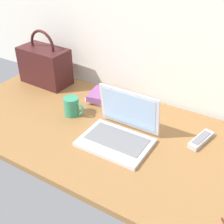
% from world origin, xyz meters
% --- Properties ---
extents(desk, '(1.60, 0.76, 0.03)m').
position_xyz_m(desk, '(0.00, 0.00, 0.01)').
color(desk, olive).
rests_on(desk, ground).
extents(laptop, '(0.31, 0.25, 0.22)m').
position_xyz_m(laptop, '(0.11, -0.02, 0.08)').
color(laptop, silver).
rests_on(laptop, desk).
extents(coffee_mug, '(0.12, 0.08, 0.10)m').
position_xyz_m(coffee_mug, '(-0.21, 0.03, 0.08)').
color(coffee_mug, '#338C66').
rests_on(coffee_mug, desk).
extents(remote_control_near, '(0.08, 0.17, 0.02)m').
position_xyz_m(remote_control_near, '(0.43, 0.16, 0.04)').
color(remote_control_near, '#B7B7B7').
rests_on(remote_control_near, desk).
extents(handbag, '(0.30, 0.17, 0.33)m').
position_xyz_m(handbag, '(-0.57, 0.24, 0.15)').
color(handbag, '#3F1919').
rests_on(handbag, desk).
extents(book_stack, '(0.20, 0.18, 0.05)m').
position_xyz_m(book_stack, '(-0.13, 0.24, 0.06)').
color(book_stack, silver).
rests_on(book_stack, desk).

